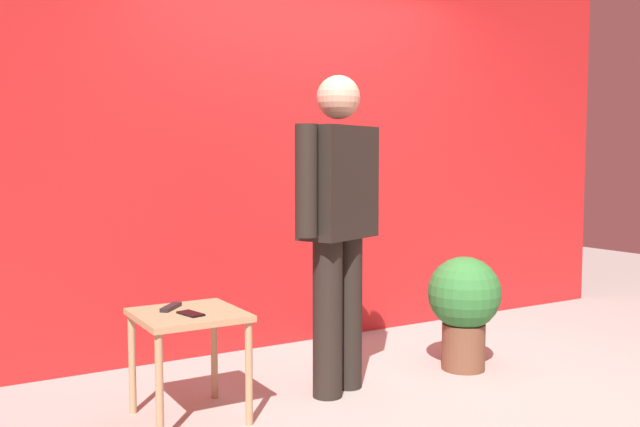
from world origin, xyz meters
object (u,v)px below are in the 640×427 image
(standing_person, at_px, (338,217))
(potted_plant, at_px, (464,303))
(cell_phone, at_px, (191,314))
(tv_remote, at_px, (171,307))
(side_table, at_px, (189,329))

(standing_person, height_order, potted_plant, standing_person)
(cell_phone, height_order, tv_remote, tv_remote)
(side_table, distance_m, potted_plant, 1.71)
(standing_person, bearing_deg, cell_phone, -177.59)
(cell_phone, bearing_deg, standing_person, -10.65)
(standing_person, height_order, tv_remote, standing_person)
(cell_phone, distance_m, tv_remote, 0.17)
(potted_plant, bearing_deg, side_table, 177.48)
(standing_person, height_order, cell_phone, standing_person)
(side_table, height_order, potted_plant, potted_plant)
(tv_remote, relative_size, potted_plant, 0.25)
(tv_remote, bearing_deg, potted_plant, 36.27)
(standing_person, distance_m, cell_phone, 0.95)
(side_table, distance_m, cell_phone, 0.11)
(side_table, bearing_deg, potted_plant, -2.52)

